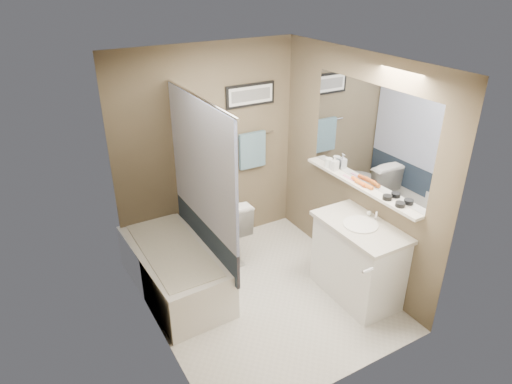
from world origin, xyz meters
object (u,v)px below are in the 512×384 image
bathtub (174,269)px  candle_bowl_near (400,204)px  toilet (222,226)px  glass_jar (329,163)px  candle_bowl_far (387,197)px  vanity (358,262)px  hair_brush_back (359,182)px  soap_bottle (335,163)px  hair_brush_front (364,185)px

bathtub → candle_bowl_near: 2.36m
toilet → glass_jar: bearing=154.3°
candle_bowl_far → toilet: bearing=126.8°
vanity → hair_brush_back: 0.82m
bathtub → hair_brush_back: bearing=-24.0°
soap_bottle → hair_brush_back: bearing=-90.0°
hair_brush_front → soap_bottle: (0.00, 0.48, 0.06)m
candle_bowl_near → hair_brush_front: (0.00, 0.48, 0.00)m
glass_jar → hair_brush_front: bearing=-90.0°
vanity → glass_jar: (0.19, 0.80, 0.77)m
glass_jar → hair_brush_back: bearing=-90.0°
hair_brush_back → glass_jar: 0.49m
hair_brush_back → glass_jar: (0.00, 0.49, 0.03)m
candle_bowl_far → soap_bottle: (0.00, 0.80, 0.06)m
toilet → soap_bottle: 1.47m
hair_brush_front → vanity: bearing=-129.8°
hair_brush_back → glass_jar: bearing=90.0°
candle_bowl_near → hair_brush_front: hair_brush_front is taller
bathtub → hair_brush_front: bearing=-26.2°
candle_bowl_near → glass_jar: 1.06m
candle_bowl_near → hair_brush_front: bearing=90.0°
toilet → candle_bowl_near: bearing=124.6°
bathtub → candle_bowl_far: 2.28m
bathtub → hair_brush_back: 2.12m
toilet → hair_brush_back: size_ratio=3.60×
bathtub → candle_bowl_far: bearing=-34.2°
toilet → candle_bowl_far: candle_bowl_far is taller
glass_jar → soap_bottle: bearing=-90.0°
bathtub → hair_brush_front: (1.79, -0.79, 0.89)m
toilet → soap_bottle: (1.07, -0.63, 0.80)m
hair_brush_front → soap_bottle: 0.48m
bathtub → toilet: size_ratio=1.90×
hair_brush_back → candle_bowl_far: bearing=-90.0°
vanity → candle_bowl_far: 0.76m
glass_jar → vanity: bearing=-103.1°
vanity → glass_jar: glass_jar is taller
vanity → soap_bottle: size_ratio=5.51×
candle_bowl_near → hair_brush_front: size_ratio=0.41×
soap_bottle → candle_bowl_near: bearing=-90.0°
candle_bowl_near → soap_bottle: bearing=90.0°
candle_bowl_far → candle_bowl_near: bearing=-90.0°
candle_bowl_far → glass_jar: (0.00, 0.89, 0.03)m
hair_brush_back → soap_bottle: soap_bottle is taller
candle_bowl_near → hair_brush_back: hair_brush_back is taller
bathtub → glass_jar: (1.79, -0.21, 0.92)m
glass_jar → candle_bowl_far: bearing=-90.0°
hair_brush_back → soap_bottle: 0.40m
toilet → glass_jar: (1.07, -0.53, 0.77)m
candle_bowl_near → glass_jar: bearing=90.0°
toilet → candle_bowl_far: 1.93m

